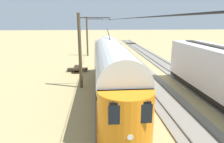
{
  "coord_description": "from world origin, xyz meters",
  "views": [
    {
      "loc": [
        5.34,
        20.18,
        5.93
      ],
      "look_at": [
        3.96,
        4.0,
        1.69
      ],
      "focal_mm": 31.33,
      "sensor_mm": 36.0,
      "label": 1
    }
  ],
  "objects": [
    {
      "name": "track_adjacent_siding",
      "position": [
        0.0,
        -0.31,
        0.05
      ],
      "size": [
        2.8,
        80.0,
        0.18
      ],
      "color": "slate",
      "rests_on": "ground"
    },
    {
      "name": "boxcar_adjacent",
      "position": [
        -4.05,
        7.07,
        2.16
      ],
      "size": [
        2.96,
        13.17,
        3.85
      ],
      "color": "silver",
      "rests_on": "ground"
    },
    {
      "name": "vintage_streetcar",
      "position": [
        4.04,
        5.25,
        2.26
      ],
      "size": [
        2.65,
        16.44,
        4.92
      ],
      "color": "orange",
      "rests_on": "ground"
    },
    {
      "name": "catenary_pole_mid_near",
      "position": [
        6.61,
        3.04,
        3.44
      ],
      "size": [
        2.87,
        0.28,
        6.56
      ],
      "color": "#4C3D28",
      "rests_on": "ground"
    },
    {
      "name": "ground_plane",
      "position": [
        0.0,
        0.0,
        0.0
      ],
      "size": [
        220.0,
        220.0,
        0.0
      ],
      "primitive_type": "plane",
      "color": "tan"
    },
    {
      "name": "overhead_wire_run",
      "position": [
        4.1,
        2.32,
        6.02
      ],
      "size": [
        2.67,
        37.18,
        0.18
      ],
      "color": "black",
      "rests_on": "ground"
    },
    {
      "name": "catenary_pole_foreground",
      "position": [
        6.61,
        -13.55,
        3.44
      ],
      "size": [
        2.87,
        0.28,
        6.56
      ],
      "color": "#4C3D28",
      "rests_on": "ground"
    },
    {
      "name": "track_third_siding",
      "position": [
        4.04,
        -0.31,
        0.05
      ],
      "size": [
        2.8,
        80.0,
        0.18
      ],
      "color": "slate",
      "rests_on": "ground"
    },
    {
      "name": "spare_tie_stack",
      "position": [
        7.54,
        -2.88,
        0.27
      ],
      "size": [
        2.4,
        2.4,
        0.54
      ],
      "color": "#2D2316",
      "rests_on": "ground"
    },
    {
      "name": "track_streetcar_siding",
      "position": [
        -4.04,
        -0.31,
        0.05
      ],
      "size": [
        2.8,
        80.0,
        0.18
      ],
      "color": "slate",
      "rests_on": "ground"
    }
  ]
}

